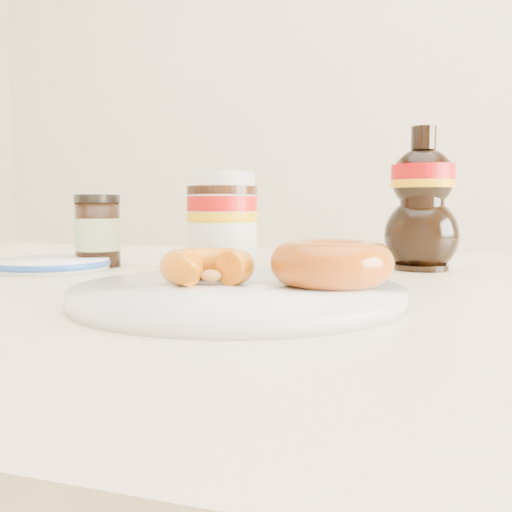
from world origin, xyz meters
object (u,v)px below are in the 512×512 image
(dining_table, at_px, (257,356))
(syrup_bottle, at_px, (422,199))
(dark_jar, at_px, (98,232))
(donut_whole, at_px, (332,263))
(nutella_jar, at_px, (222,218))
(plate, at_px, (238,293))
(donut_bitten, at_px, (208,266))
(blue_rim_saucer, at_px, (51,264))

(dining_table, distance_m, syrup_bottle, 0.29)
(syrup_bottle, xyz_separation_m, dark_jar, (-0.41, -0.09, -0.04))
(donut_whole, relative_size, dark_jar, 1.10)
(syrup_bottle, bearing_deg, nutella_jar, -158.38)
(plate, xyz_separation_m, dark_jar, (-0.28, 0.21, 0.04))
(donut_bitten, distance_m, blue_rim_saucer, 0.31)
(dark_jar, bearing_deg, syrup_bottle, 12.75)
(dining_table, relative_size, blue_rim_saucer, 9.52)
(donut_whole, bearing_deg, nutella_jar, 133.63)
(dining_table, distance_m, nutella_jar, 0.18)
(plate, bearing_deg, syrup_bottle, 65.48)
(donut_bitten, bearing_deg, nutella_jar, 128.36)
(dining_table, height_order, dark_jar, dark_jar)
(dining_table, relative_size, nutella_jar, 11.41)
(syrup_bottle, bearing_deg, donut_bitten, -120.02)
(donut_whole, bearing_deg, dark_jar, 152.92)
(dark_jar, bearing_deg, nutella_jar, 0.16)
(syrup_bottle, relative_size, blue_rim_saucer, 1.23)
(donut_whole, bearing_deg, syrup_bottle, 76.77)
(dining_table, xyz_separation_m, dark_jar, (-0.25, 0.07, 0.13))
(donut_bitten, bearing_deg, dark_jar, 161.01)
(syrup_bottle, bearing_deg, plate, -114.52)
(donut_bitten, relative_size, donut_whole, 0.79)
(syrup_bottle, bearing_deg, blue_rim_saucer, -161.25)
(dining_table, distance_m, donut_whole, 0.19)
(dining_table, bearing_deg, plate, -78.65)
(donut_bitten, distance_m, dark_jar, 0.32)
(donut_bitten, distance_m, syrup_bottle, 0.34)
(donut_whole, relative_size, blue_rim_saucer, 0.72)
(donut_whole, xyz_separation_m, dark_jar, (-0.35, 0.18, 0.01))
(dining_table, bearing_deg, donut_whole, -45.92)
(blue_rim_saucer, bearing_deg, syrup_bottle, 18.75)
(dining_table, relative_size, syrup_bottle, 7.77)
(nutella_jar, xyz_separation_m, dark_jar, (-0.18, -0.00, -0.02))
(donut_bitten, distance_m, donut_whole, 0.11)
(dark_jar, bearing_deg, dining_table, -16.60)
(dining_table, height_order, donut_whole, donut_whole)
(nutella_jar, distance_m, blue_rim_saucer, 0.23)
(plate, bearing_deg, nutella_jar, 114.70)
(dark_jar, height_order, blue_rim_saucer, dark_jar)
(dining_table, xyz_separation_m, blue_rim_saucer, (-0.28, 0.02, 0.09))
(dining_table, distance_m, plate, 0.17)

